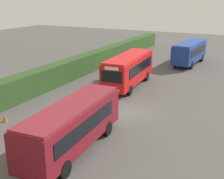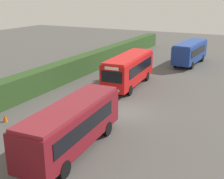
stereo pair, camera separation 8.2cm
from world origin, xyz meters
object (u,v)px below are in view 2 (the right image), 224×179
bus_maroon (72,124)px  person_center (112,70)px  bus_red (129,69)px  person_right (120,71)px  bus_blue (190,51)px  traffic_cone (5,118)px

bus_maroon → person_center: bearing=15.6°
bus_red → bus_maroon: bearing=6.4°
person_right → bus_red: bearing=115.8°
bus_red → bus_blue: 14.05m
bus_maroon → person_right: size_ratio=4.93×
person_center → traffic_cone: (-14.79, 1.73, -0.70)m
bus_blue → person_center: bus_blue is taller
bus_blue → person_right: 12.95m
person_center → person_right: bearing=-96.3°
bus_maroon → person_right: (16.16, 4.52, -0.80)m
bus_blue → person_center: (-11.86, 6.27, -0.81)m
person_center → person_right: 0.96m
bus_red → person_right: (1.87, 2.00, -0.93)m
traffic_cone → person_right: bearing=-10.2°
bus_maroon → traffic_cone: 7.47m
bus_maroon → bus_blue: bus_blue is taller
person_center → bus_red: bearing=-132.6°
bus_blue → bus_red: bearing=169.7°
person_right → traffic_cone: bearing=58.7°
bus_red → traffic_cone: 13.91m
bus_maroon → person_center: size_ratio=4.86×
bus_maroon → bus_red: bearing=6.8°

